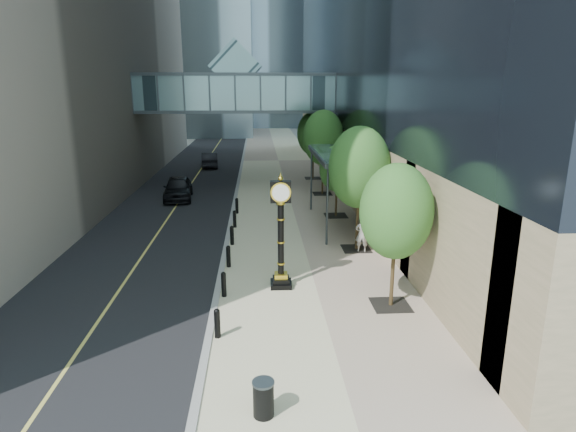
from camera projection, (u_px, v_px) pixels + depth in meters
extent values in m
plane|color=gray|center=(303.00, 352.00, 14.97)|extent=(320.00, 320.00, 0.00)
cube|color=black|center=(206.00, 162.00, 53.09)|extent=(8.00, 180.00, 0.02)
cube|color=beige|center=(278.00, 161.00, 53.57)|extent=(8.00, 180.00, 0.06)
cube|color=gray|center=(243.00, 161.00, 53.33)|extent=(0.25, 180.00, 0.07)
cube|color=slate|center=(236.00, 93.00, 39.82)|extent=(17.00, 4.00, 3.00)
cube|color=#383F44|center=(237.00, 111.00, 40.20)|extent=(17.00, 4.20, 0.25)
cube|color=#383F44|center=(236.00, 75.00, 39.44)|extent=(17.00, 4.20, 0.25)
cube|color=slate|center=(235.00, 66.00, 39.28)|extent=(4.24, 3.00, 4.24)
cube|color=#383F44|center=(341.00, 155.00, 27.58)|extent=(3.00, 8.00, 0.25)
cube|color=slate|center=(341.00, 153.00, 27.54)|extent=(2.80, 7.80, 0.06)
cylinder|color=#383F44|center=(327.00, 206.00, 24.48)|extent=(0.12, 0.12, 4.20)
cylinder|color=#383F44|center=(311.00, 179.00, 31.61)|extent=(0.12, 0.12, 4.20)
cylinder|color=black|center=(217.00, 325.00, 15.64)|extent=(0.20, 0.20, 0.90)
cylinder|color=black|center=(224.00, 285.00, 18.72)|extent=(0.20, 0.20, 0.90)
cylinder|color=black|center=(228.00, 257.00, 21.80)|extent=(0.20, 0.20, 0.90)
cylinder|color=black|center=(232.00, 236.00, 24.89)|extent=(0.20, 0.20, 0.90)
cylinder|color=black|center=(235.00, 220.00, 27.97)|extent=(0.20, 0.20, 0.90)
cylinder|color=black|center=(237.00, 207.00, 31.05)|extent=(0.20, 0.20, 0.90)
cube|color=black|center=(391.00, 305.00, 18.06)|extent=(1.40, 1.40, 0.02)
cylinder|color=#47371E|center=(393.00, 270.00, 17.69)|extent=(0.14, 0.14, 2.86)
ellipsoid|color=#2D6023|center=(396.00, 212.00, 17.12)|extent=(2.62, 2.62, 3.49)
cube|color=black|center=(356.00, 249.00, 24.32)|extent=(1.40, 1.40, 0.02)
cylinder|color=#47371E|center=(357.00, 218.00, 23.90)|extent=(0.14, 0.14, 3.27)
ellipsoid|color=#2D6023|center=(359.00, 167.00, 23.24)|extent=(3.00, 3.00, 4.00)
cube|color=black|center=(336.00, 216.00, 30.59)|extent=(1.40, 1.40, 0.02)
cylinder|color=#47371E|center=(336.00, 197.00, 30.28)|extent=(0.14, 0.14, 2.39)
ellipsoid|color=#2D6023|center=(337.00, 168.00, 29.80)|extent=(2.19, 2.19, 2.92)
cube|color=black|center=(322.00, 194.00, 36.85)|extent=(1.40, 1.40, 0.02)
cylinder|color=#47371E|center=(323.00, 172.00, 36.42)|extent=(0.14, 0.14, 3.36)
ellipsoid|color=#2D6023|center=(323.00, 138.00, 35.74)|extent=(3.08, 3.08, 4.10)
cube|color=black|center=(313.00, 178.00, 43.12)|extent=(1.40, 1.40, 0.02)
cylinder|color=#47371E|center=(313.00, 161.00, 42.71)|extent=(0.14, 0.14, 3.13)
ellipsoid|color=#2D6023|center=(313.00, 133.00, 42.08)|extent=(2.87, 2.87, 3.82)
cube|color=black|center=(281.00, 284.00, 19.75)|extent=(0.88, 0.88, 0.19)
cube|color=black|center=(281.00, 280.00, 19.70)|extent=(0.68, 0.68, 0.19)
cube|color=gold|center=(281.00, 275.00, 19.65)|extent=(0.54, 0.54, 0.19)
cylinder|color=black|center=(281.00, 239.00, 19.24)|extent=(0.25, 0.25, 2.97)
cube|color=black|center=(281.00, 192.00, 18.75)|extent=(0.82, 0.30, 0.86)
cylinder|color=white|center=(280.00, 191.00, 18.91)|extent=(0.67, 0.05, 0.67)
cylinder|color=white|center=(281.00, 193.00, 18.58)|extent=(0.67, 0.05, 0.67)
sphere|color=gold|center=(281.00, 179.00, 18.61)|extent=(0.19, 0.19, 0.19)
cylinder|color=black|center=(263.00, 400.00, 11.89)|extent=(0.61, 0.61, 0.90)
imported|color=#AAA69C|center=(362.00, 234.00, 23.69)|extent=(0.73, 0.54, 1.82)
imported|color=black|center=(178.00, 188.00, 35.15)|extent=(2.38, 5.00, 1.65)
imported|color=black|center=(209.00, 160.00, 49.29)|extent=(2.04, 4.63, 1.48)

